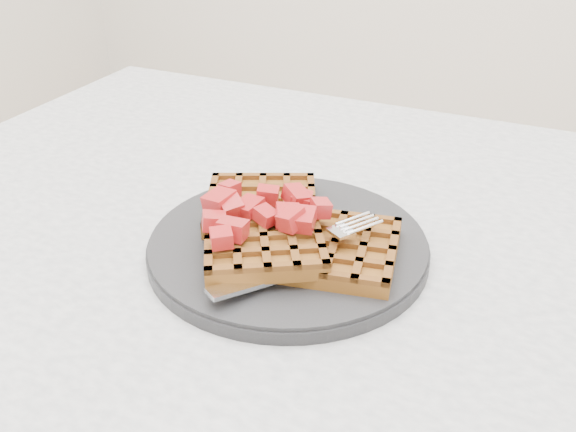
{
  "coord_description": "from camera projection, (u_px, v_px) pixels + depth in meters",
  "views": [
    {
      "loc": [
        0.11,
        -0.49,
        1.08
      ],
      "look_at": [
        -0.1,
        -0.03,
        0.79
      ],
      "focal_mm": 40.0,
      "sensor_mm": 36.0,
      "label": 1
    }
  ],
  "objects": [
    {
      "name": "strawberry_pile",
      "position": [
        288.0,
        203.0,
        0.58
      ],
      "size": [
        0.15,
        0.15,
        0.02
      ],
      "primitive_type": null,
      "color": "maroon",
      "rests_on": "waffles"
    },
    {
      "name": "waffles",
      "position": [
        286.0,
        230.0,
        0.59
      ],
      "size": [
        0.23,
        0.22,
        0.03
      ],
      "color": "brown",
      "rests_on": "plate"
    },
    {
      "name": "plate",
      "position": [
        288.0,
        246.0,
        0.6
      ],
      "size": [
        0.26,
        0.26,
        0.02
      ],
      "primitive_type": "cylinder",
      "color": "black",
      "rests_on": "table"
    },
    {
      "name": "fork",
      "position": [
        310.0,
        261.0,
        0.55
      ],
      "size": [
        0.11,
        0.17,
        0.02
      ],
      "primitive_type": null,
      "rotation": [
        0.0,
        0.0,
        -0.55
      ],
      "color": "silver",
      "rests_on": "plate"
    },
    {
      "name": "table",
      "position": [
        390.0,
        356.0,
        0.65
      ],
      "size": [
        1.2,
        0.8,
        0.75
      ],
      "color": "silver",
      "rests_on": "ground"
    }
  ]
}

